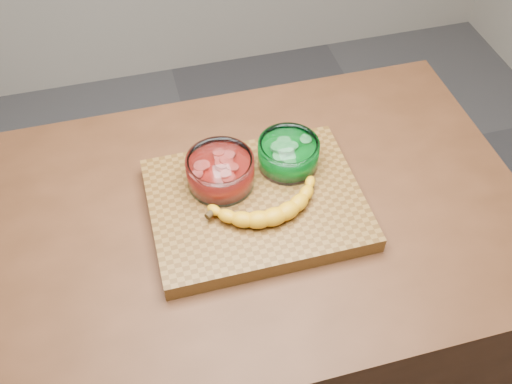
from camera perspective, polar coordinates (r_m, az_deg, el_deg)
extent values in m
plane|color=#4E4E52|center=(2.02, 0.00, -18.03)|extent=(3.50, 3.50, 0.00)
cube|color=#522D18|center=(1.62, 0.00, -11.87)|extent=(1.20, 0.80, 0.90)
cube|color=brown|center=(1.23, 0.00, -1.22)|extent=(0.45, 0.35, 0.04)
cylinder|color=white|center=(1.22, -3.58, 2.08)|extent=(0.15, 0.15, 0.07)
cylinder|color=red|center=(1.23, -3.56, 1.78)|extent=(0.12, 0.12, 0.04)
cylinder|color=#F4584D|center=(1.21, -3.62, 2.69)|extent=(0.12, 0.12, 0.02)
cylinder|color=white|center=(1.26, 3.25, 3.85)|extent=(0.14, 0.14, 0.06)
cylinder|color=#078F1F|center=(1.27, 3.23, 3.57)|extent=(0.11, 0.11, 0.04)
cylinder|color=#68DD71|center=(1.25, 3.28, 4.44)|extent=(0.11, 0.11, 0.02)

